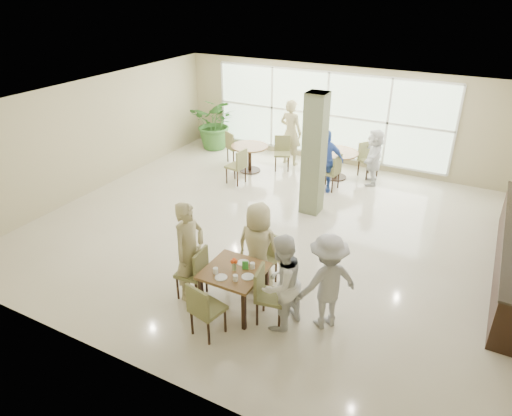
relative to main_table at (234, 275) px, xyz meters
The scene contains 19 objects.
ground 2.84m from the main_table, 102.47° to the left, with size 10.00×10.00×0.00m, color beige.
room_shell 2.95m from the main_table, 102.47° to the left, with size 10.00×10.00×10.00m.
window_bank 7.28m from the main_table, 98.71° to the left, with size 7.00×0.04×7.00m.
column 3.97m from the main_table, 92.89° to the left, with size 0.45×0.45×2.80m, color #636F4D.
main_table is the anchor object (origin of this frame).
round_table_left 6.04m from the main_table, 116.26° to the left, with size 1.03×1.03×0.75m.
round_table_right 6.10m from the main_table, 93.23° to the left, with size 1.14×1.14×0.75m.
chairs_main_table 0.18m from the main_table, 166.79° to the left, with size 2.00×2.10×0.95m.
chairs_table_left 6.01m from the main_table, 115.80° to the left, with size 2.05×1.99×0.95m.
chairs_table_right 6.13m from the main_table, 92.81° to the left, with size 2.10×1.84×0.95m.
tabletop_clutter 0.17m from the main_table, 35.45° to the right, with size 0.64×0.72×0.21m.
potted_plant 8.02m from the main_table, 124.46° to the left, with size 1.50×1.50×1.66m, color #366A2A.
teen_left 0.86m from the main_table, behind, with size 0.65×0.42×1.77m, color tan.
teen_far 0.71m from the main_table, 83.38° to the left, with size 0.80×0.44×1.65m, color tan.
teen_right 0.86m from the main_table, ahead, with size 0.78×0.61×1.61m, color white.
teen_standing 1.50m from the main_table, 12.34° to the left, with size 1.04×0.60×1.61m, color #A7A7A9.
adult_a 5.16m from the main_table, 94.07° to the left, with size 0.95×0.54×1.61m, color #4168C5.
adult_b 6.20m from the main_table, 84.21° to the left, with size 1.39×0.60×1.49m, color white.
adult_standing 6.74m from the main_table, 106.33° to the left, with size 0.70×0.46×1.91m, color tan.
Camera 1 is at (3.75, -7.91, 4.96)m, focal length 32.00 mm.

